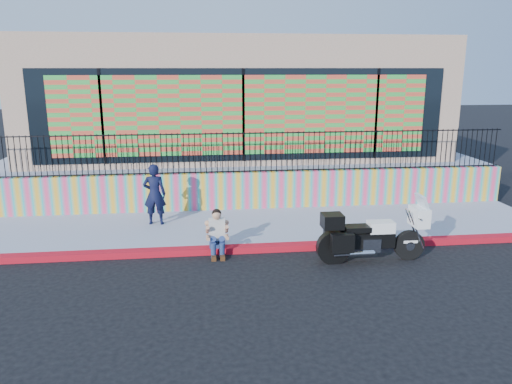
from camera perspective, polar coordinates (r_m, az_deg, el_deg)
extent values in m
plane|color=black|center=(12.00, 0.49, -6.77)|extent=(90.00, 90.00, 0.00)
cube|color=#B80D12|center=(11.98, 0.49, -6.43)|extent=(16.00, 0.30, 0.15)
cube|color=#979DB5|center=(13.52, -0.40, -4.00)|extent=(16.00, 3.00, 0.15)
cube|color=#FF4378|center=(14.88, -1.08, 0.18)|extent=(16.00, 0.20, 1.10)
cube|color=#979DB5|center=(19.87, -2.55, 3.46)|extent=(16.00, 10.00, 1.25)
cube|color=tan|center=(19.36, -2.59, 11.02)|extent=(14.00, 8.00, 4.00)
cube|color=black|center=(15.39, -1.45, 8.76)|extent=(12.60, 0.04, 2.80)
cube|color=#E24D32|center=(15.36, -1.44, 8.75)|extent=(11.48, 0.02, 2.40)
cylinder|color=black|center=(11.91, 17.09, -5.83)|extent=(0.68, 0.15, 0.68)
cylinder|color=black|center=(11.33, 8.85, -6.38)|extent=(0.68, 0.15, 0.68)
cube|color=black|center=(11.53, 13.12, -5.29)|extent=(0.99, 0.29, 0.35)
cube|color=silver|center=(11.55, 12.85, -5.79)|extent=(0.41, 0.35, 0.31)
cube|color=white|center=(11.50, 14.08, -3.87)|extent=(0.57, 0.33, 0.25)
cube|color=black|center=(11.33, 11.47, -4.11)|extent=(0.57, 0.35, 0.12)
cube|color=white|center=(11.78, 18.16, -2.68)|extent=(0.31, 0.54, 0.44)
cube|color=silver|center=(11.71, 18.46, -1.11)|extent=(0.19, 0.48, 0.35)
cube|color=black|center=(11.11, 8.71, -3.29)|extent=(0.46, 0.44, 0.31)
cube|color=black|center=(11.00, 9.85, -5.79)|extent=(0.50, 0.19, 0.41)
cube|color=black|center=(11.56, 8.98, -4.77)|extent=(0.50, 0.19, 0.41)
cube|color=white|center=(11.88, 17.13, -5.36)|extent=(0.33, 0.17, 0.06)
imported|color=black|center=(13.59, -11.51, -0.25)|extent=(0.64, 0.46, 1.65)
cube|color=navy|center=(11.87, -4.47, -5.83)|extent=(0.36, 0.28, 0.18)
cube|color=silver|center=(11.71, -4.49, -4.28)|extent=(0.38, 0.27, 0.54)
sphere|color=tan|center=(11.57, -4.52, -2.65)|extent=(0.21, 0.21, 0.21)
cube|color=#472814|center=(11.52, -4.86, -7.47)|extent=(0.11, 0.26, 0.10)
cube|color=#472814|center=(11.53, -3.86, -7.44)|extent=(0.11, 0.26, 0.10)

